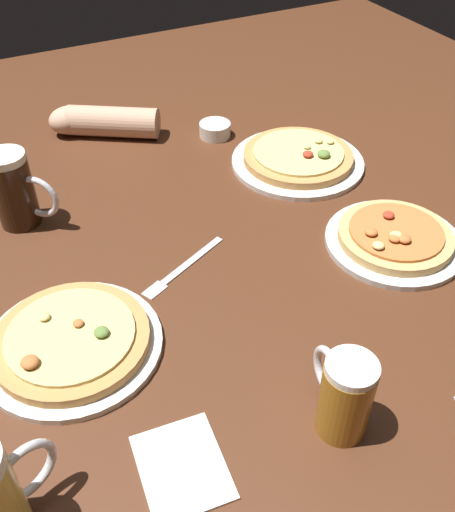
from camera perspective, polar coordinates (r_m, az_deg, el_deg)
ground_plane at (r=1.12m, az=0.00°, el=-1.36°), size 2.40×2.40×0.03m
pizza_plate_near at (r=0.98m, az=-14.91°, el=-8.06°), size 0.29×0.29×0.05m
pizza_plate_far at (r=1.40m, az=6.88°, el=9.41°), size 0.31×0.31×0.05m
pizza_plate_side at (r=1.19m, az=15.95°, el=1.67°), size 0.27×0.27×0.05m
beer_mug_amber at (r=0.84m, az=11.28°, el=-13.10°), size 0.07×0.13×0.14m
beer_mug_pale at (r=1.24m, az=-19.95°, el=6.04°), size 0.12×0.11×0.16m
ramekin_sauce at (r=1.50m, az=-1.22°, el=12.19°), size 0.08×0.08×0.03m
napkin_folded at (r=0.84m, az=-4.44°, el=-19.71°), size 0.13×0.15×0.01m
fork_left at (r=1.10m, az=-4.36°, el=-1.09°), size 0.20×0.11×0.01m
diner_arm at (r=1.53m, az=-12.32°, el=12.69°), size 0.26×0.19×0.07m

